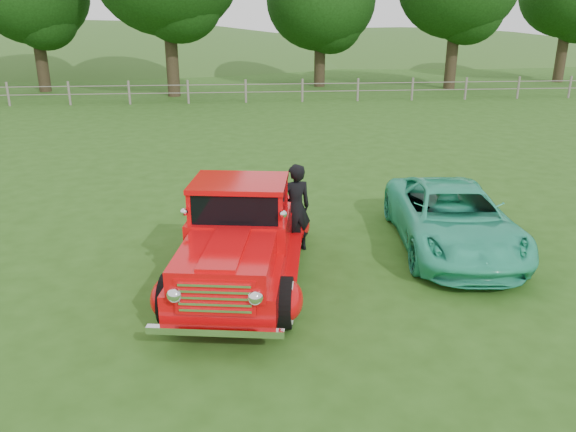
{
  "coord_description": "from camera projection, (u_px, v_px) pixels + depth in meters",
  "views": [
    {
      "loc": [
        -0.79,
        -8.04,
        4.25
      ],
      "look_at": [
        0.14,
        1.2,
        0.96
      ],
      "focal_mm": 35.0,
      "sensor_mm": 36.0,
      "label": 1
    }
  ],
  "objects": [
    {
      "name": "fence_line",
      "position": [
        246.0,
        91.0,
        29.47
      ],
      "size": [
        48.0,
        0.12,
        1.2
      ],
      "color": "slate",
      "rests_on": "ground"
    },
    {
      "name": "teal_sedan",
      "position": [
        452.0,
        218.0,
        10.78
      ],
      "size": [
        2.5,
        4.6,
        1.22
      ],
      "primitive_type": "imported",
      "rotation": [
        0.0,
        0.0,
        -0.11
      ],
      "color": "#2EB88D",
      "rests_on": "ground"
    },
    {
      "name": "distant_hills",
      "position": [
        203.0,
        97.0,
        65.93
      ],
      "size": [
        116.0,
        60.0,
        18.0
      ],
      "color": "#2D5820",
      "rests_on": "ground"
    },
    {
      "name": "red_pickup",
      "position": [
        241.0,
        236.0,
        9.41
      ],
      "size": [
        2.82,
        5.2,
        1.78
      ],
      "rotation": [
        0.0,
        0.0,
        -0.17
      ],
      "color": "black",
      "rests_on": "ground"
    },
    {
      "name": "man",
      "position": [
        295.0,
        208.0,
        10.6
      ],
      "size": [
        0.71,
        0.57,
        1.71
      ],
      "primitive_type": "imported",
      "rotation": [
        0.0,
        0.0,
        3.42
      ],
      "color": "black",
      "rests_on": "ground"
    },
    {
      "name": "ground",
      "position": [
        287.0,
        297.0,
        9.04
      ],
      "size": [
        140.0,
        140.0,
        0.0
      ],
      "primitive_type": "plane",
      "color": "#274D14",
      "rests_on": "ground"
    },
    {
      "name": "tree_near_east",
      "position": [
        321.0,
        1.0,
        34.95
      ],
      "size": [
        6.8,
        6.8,
        8.33
      ],
      "color": "black",
      "rests_on": "ground"
    }
  ]
}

